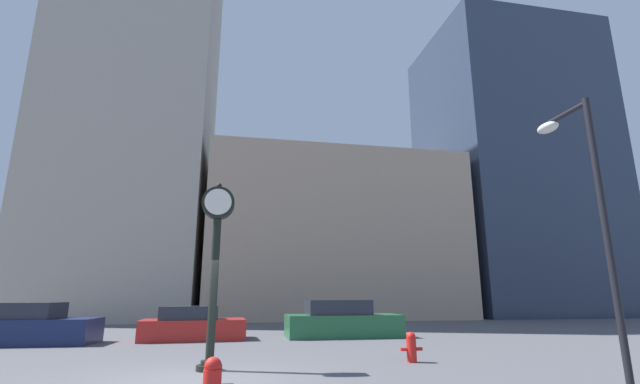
% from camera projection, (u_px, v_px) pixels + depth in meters
% --- Properties ---
extents(ground_plane, '(200.00, 200.00, 0.00)m').
position_uv_depth(ground_plane, '(196.00, 381.00, 8.61)').
color(ground_plane, '#515156').
extents(building_tall_tower, '(11.05, 12.00, 39.35)m').
position_uv_depth(building_tall_tower, '(144.00, 67.00, 34.74)').
color(building_tall_tower, '#ADA393').
rests_on(building_tall_tower, ground_plane).
extents(building_storefront_row, '(18.75, 12.00, 12.02)m').
position_uv_depth(building_storefront_row, '(330.00, 239.00, 34.41)').
color(building_storefront_row, tan).
rests_on(building_storefront_row, ground_plane).
extents(building_glass_modern, '(13.84, 12.00, 25.59)m').
position_uv_depth(building_glass_modern, '(511.00, 170.00, 39.15)').
color(building_glass_modern, '#2D384C').
rests_on(building_glass_modern, ground_plane).
extents(street_clock, '(0.80, 0.59, 4.43)m').
position_uv_depth(street_clock, '(216.00, 248.00, 10.42)').
color(street_clock, black).
rests_on(street_clock, ground_plane).
extents(car_navy, '(4.83, 2.07, 1.42)m').
position_uv_depth(car_navy, '(22.00, 327.00, 14.90)').
color(car_navy, '#19234C').
rests_on(car_navy, ground_plane).
extents(car_red, '(3.97, 2.09, 1.26)m').
position_uv_depth(car_red, '(192.00, 325.00, 16.47)').
color(car_red, red).
rests_on(car_red, ground_plane).
extents(car_green, '(4.67, 1.94, 1.48)m').
position_uv_depth(car_green, '(342.00, 321.00, 17.58)').
color(car_green, '#236038').
rests_on(car_green, ground_plane).
extents(fire_hydrant_near, '(0.58, 0.25, 0.75)m').
position_uv_depth(fire_hydrant_near, '(411.00, 347.00, 11.05)').
color(fire_hydrant_near, red).
rests_on(fire_hydrant_near, ground_plane).
extents(fire_hydrant_far, '(0.64, 0.28, 0.76)m').
position_uv_depth(fire_hydrant_far, '(212.00, 383.00, 6.50)').
color(fire_hydrant_far, red).
rests_on(fire_hydrant_far, ground_plane).
extents(street_lamp_right, '(0.36, 1.57, 5.83)m').
position_uv_depth(street_lamp_right, '(584.00, 188.00, 9.18)').
color(street_lamp_right, black).
rests_on(street_lamp_right, ground_plane).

